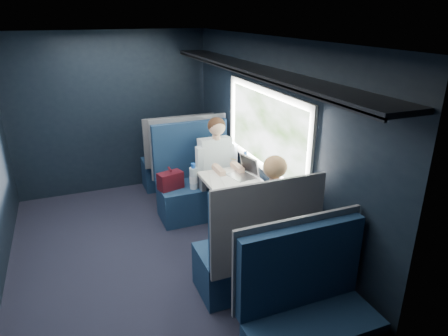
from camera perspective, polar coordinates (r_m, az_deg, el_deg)
name	(u,v)px	position (r m, az deg, el deg)	size (l,w,h in m)	color
ground	(147,261)	(4.53, -10.90, -12.88)	(2.80, 4.20, 0.01)	black
room_shell	(139,129)	(3.91, -12.08, 5.46)	(3.00, 4.40, 2.40)	black
table	(235,190)	(4.46, 1.58, -3.20)	(0.62, 1.00, 0.74)	#54565E
seat_bay_near	(195,184)	(5.24, -4.16, -2.25)	(1.05, 0.62, 1.26)	#0D203C
seat_bay_far	(254,254)	(3.82, 4.27, -12.13)	(1.04, 0.62, 1.26)	#0D203C
seat_row_front	(177,161)	(6.08, -6.73, 0.95)	(1.04, 0.51, 1.16)	#0D203C
seat_row_back	(308,320)	(3.20, 11.94, -20.52)	(1.04, 0.51, 1.16)	#0D203C
man	(218,164)	(5.06, -0.83, 0.56)	(0.53, 0.56, 1.32)	black
woman	(270,212)	(3.89, 6.66, -6.20)	(0.53, 0.56, 1.32)	black
papers	(236,183)	(4.45, 1.69, -2.11)	(0.55, 0.80, 0.01)	white
laptop	(245,171)	(4.62, 2.97, -0.41)	(0.31, 0.37, 0.24)	silver
bottle_small	(245,163)	(4.75, 3.04, 0.79)	(0.07, 0.07, 0.25)	silver
cup	(245,165)	(4.84, 2.98, 0.39)	(0.07, 0.07, 0.09)	white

